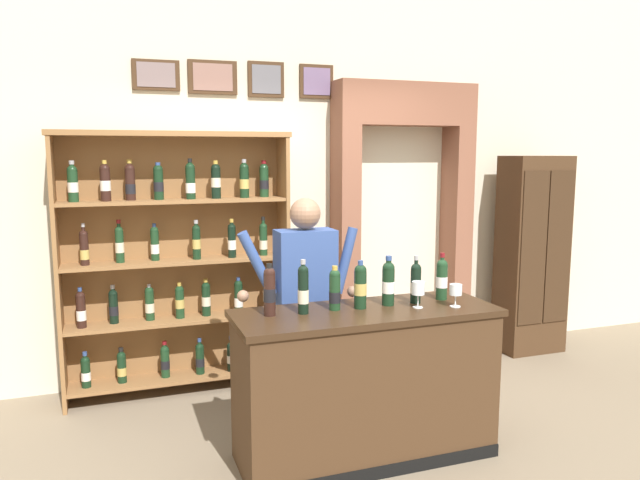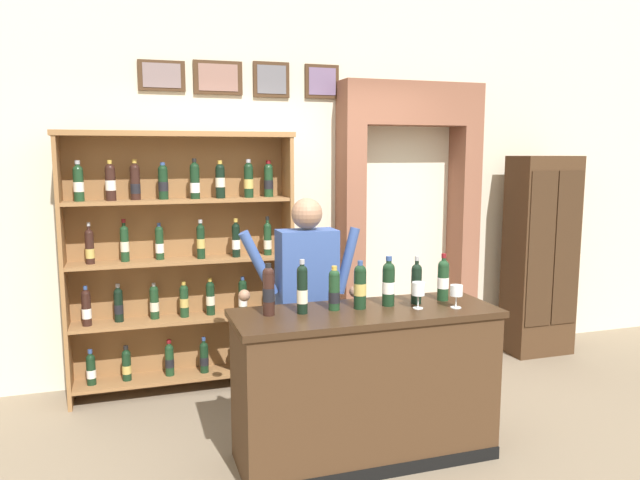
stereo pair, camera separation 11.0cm
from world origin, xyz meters
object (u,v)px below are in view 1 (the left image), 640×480
object	(u,v)px
tasting_bottle_super_tuscan	(303,289)
tasting_bottle_prosecco	(388,282)
shopkeeper	(305,286)
tasting_bottle_rosso	(335,289)
wine_shelf	(177,256)
tasting_bottle_bianco	(442,278)
wine_glass_right	(456,291)
tasting_bottle_brunello	(360,285)
side_cabinet	(532,255)
tasting_counter	(365,384)
tasting_bottle_riserva	(416,282)
tasting_bottle_chianti	(270,290)

from	to	relation	value
tasting_bottle_super_tuscan	tasting_bottle_prosecco	xyz separation A→B (m)	(0.57, 0.01, -0.00)
shopkeeper	tasting_bottle_rosso	xyz separation A→B (m)	(0.02, -0.53, 0.09)
wine_shelf	tasting_bottle_rosso	size ratio (longest dim) A/B	7.54
tasting_bottle_bianco	wine_glass_right	bearing A→B (deg)	-95.42
tasting_bottle_rosso	tasting_bottle_brunello	world-z (taller)	tasting_bottle_brunello
wine_shelf	tasting_bottle_bianco	bearing A→B (deg)	-41.87
tasting_bottle_rosso	tasting_bottle_prosecco	xyz separation A→B (m)	(0.36, -0.00, 0.02)
tasting_bottle_rosso	wine_glass_right	world-z (taller)	tasting_bottle_rosso
side_cabinet	tasting_counter	bearing A→B (deg)	-149.41
side_cabinet	tasting_bottle_prosecco	xyz separation A→B (m)	(-2.17, -1.32, 0.16)
wine_shelf	tasting_bottle_brunello	xyz separation A→B (m)	(0.96, -1.42, -0.00)
tasting_counter	shopkeeper	bearing A→B (deg)	108.44
tasting_bottle_super_tuscan	tasting_bottle_riserva	xyz separation A→B (m)	(0.76, 0.01, -0.02)
tasting_bottle_chianti	tasting_bottle_bianco	world-z (taller)	tasting_bottle_chianti
tasting_bottle_super_tuscan	tasting_bottle_bianco	bearing A→B (deg)	1.89
wine_glass_right	tasting_bottle_riserva	bearing A→B (deg)	137.28
tasting_bottle_prosecco	tasting_bottle_bianco	xyz separation A→B (m)	(0.40, 0.02, -0.01)
tasting_bottle_brunello	tasting_bottle_bianco	distance (m)	0.59
tasting_bottle_prosecco	tasting_bottle_riserva	distance (m)	0.19
tasting_counter	tasting_bottle_riserva	bearing A→B (deg)	8.52
side_cabinet	tasting_bottle_bianco	size ratio (longest dim) A/B	6.08
tasting_bottle_super_tuscan	tasting_bottle_prosecco	bearing A→B (deg)	1.35
tasting_bottle_riserva	side_cabinet	bearing A→B (deg)	33.95
wine_shelf	tasting_bottle_super_tuscan	xyz separation A→B (m)	(0.58, -1.42, 0.00)
wine_shelf	tasting_bottle_brunello	distance (m)	1.71
tasting_counter	tasting_bottle_prosecco	size ratio (longest dim) A/B	5.19
tasting_bottle_super_tuscan	side_cabinet	bearing A→B (deg)	26.03
wine_glass_right	tasting_bottle_super_tuscan	bearing A→B (deg)	169.94
shopkeeper	tasting_bottle_riserva	xyz separation A→B (m)	(0.57, -0.54, 0.10)
tasting_bottle_chianti	tasting_bottle_super_tuscan	distance (m)	0.20
tasting_bottle_chianti	tasting_bottle_rosso	bearing A→B (deg)	-0.97
shopkeeper	tasting_bottle_brunello	bearing A→B (deg)	-71.84
tasting_bottle_brunello	tasting_bottle_bianco	bearing A→B (deg)	3.03
shopkeeper	side_cabinet	bearing A→B (deg)	17.23
tasting_bottle_brunello	tasting_bottle_prosecco	xyz separation A→B (m)	(0.20, 0.01, 0.00)
side_cabinet	wine_glass_right	world-z (taller)	side_cabinet
tasting_bottle_chianti	tasting_bottle_brunello	bearing A→B (deg)	-2.36
tasting_counter	tasting_bottle_super_tuscan	xyz separation A→B (m)	(-0.39, 0.05, 0.63)
tasting_bottle_prosecco	tasting_bottle_riserva	size ratio (longest dim) A/B	1.03
tasting_bottle_prosecco	tasting_bottle_bianco	world-z (taller)	tasting_bottle_prosecco
tasting_bottle_super_tuscan	tasting_bottle_bianco	xyz separation A→B (m)	(0.96, 0.03, -0.01)
tasting_bottle_chianti	tasting_bottle_brunello	distance (m)	0.57
tasting_bottle_super_tuscan	tasting_bottle_brunello	bearing A→B (deg)	0.07
tasting_counter	wine_shelf	bearing A→B (deg)	123.56
side_cabinet	tasting_bottle_rosso	size ratio (longest dim) A/B	6.85
tasting_bottle_rosso	tasting_bottle_riserva	bearing A→B (deg)	-1.23
wine_shelf	tasting_bottle_chianti	size ratio (longest dim) A/B	6.62
tasting_bottle_super_tuscan	tasting_bottle_riserva	world-z (taller)	tasting_bottle_super_tuscan
tasting_bottle_riserva	wine_glass_right	distance (m)	0.26
shopkeeper	tasting_bottle_chianti	xyz separation A→B (m)	(-0.39, -0.52, 0.12)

